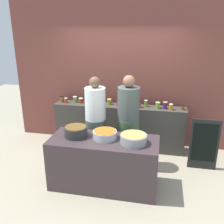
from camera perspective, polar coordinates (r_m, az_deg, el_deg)
name	(u,v)px	position (r m, az deg, el deg)	size (l,w,h in m)	color
ground	(108,174)	(4.57, -0.90, -14.00)	(12.00, 12.00, 0.00)	tan
storefront_wall	(122,75)	(5.34, 2.38, 8.41)	(4.80, 0.12, 3.00)	brown
display_shelf	(119,127)	(5.30, 1.62, -3.34)	(2.70, 0.36, 0.93)	#3D3A35
prep_table	(104,163)	(4.10, -1.85, -11.46)	(1.70, 0.70, 0.82)	#3A2E32
preserve_jar_0	(62,99)	(5.47, -11.30, 2.90)	(0.08, 0.08, 0.13)	brown
preserve_jar_1	(66,100)	(5.41, -10.40, 2.63)	(0.07, 0.07, 0.11)	#BD350A
preserve_jar_2	(75,99)	(5.42, -8.40, 2.88)	(0.09, 0.09, 0.12)	olive
preserve_jar_3	(81,100)	(5.36, -7.08, 2.64)	(0.09, 0.09, 0.10)	#B62B15
preserve_jar_4	(88,100)	(5.27, -5.39, 2.62)	(0.08, 0.08, 0.14)	#234C36
preserve_jar_5	(100,100)	(5.26, -2.81, 2.66)	(0.09, 0.09, 0.14)	orange
preserve_jar_6	(109,102)	(5.21, -0.60, 2.37)	(0.09, 0.09, 0.12)	olive
preserve_jar_7	(119,103)	(5.15, 1.54, 2.15)	(0.09, 0.09, 0.12)	#AC2722
preserve_jar_8	(126,103)	(5.10, 3.23, 2.09)	(0.09, 0.09, 0.14)	red
preserve_jar_9	(131,103)	(5.07, 4.31, 1.99)	(0.07, 0.07, 0.14)	orange
preserve_jar_10	(139,104)	(5.04, 6.10, 1.83)	(0.09, 0.09, 0.14)	brown
preserve_jar_11	(146,103)	(5.10, 7.70, 1.94)	(0.07, 0.07, 0.14)	olive
preserve_jar_12	(158,105)	(5.05, 10.34, 1.53)	(0.09, 0.09, 0.12)	olive
preserve_jar_13	(165,105)	(5.04, 11.98, 1.50)	(0.09, 0.09, 0.14)	#441C5E
preserve_jar_14	(171,107)	(5.01, 13.23, 1.15)	(0.08, 0.08, 0.12)	orange
preserve_jar_15	(183,107)	(5.07, 15.74, 1.07)	(0.07, 0.07, 0.10)	brown
cooking_pot_left	(76,131)	(4.03, -8.21, -4.40)	(0.36, 0.36, 0.16)	#2D2D2D
cooking_pot_center	(105,135)	(3.93, -1.62, -5.13)	(0.37, 0.37, 0.13)	#B7B7BC
cooking_pot_right	(134,139)	(3.78, 4.92, -6.10)	(0.40, 0.40, 0.14)	gray
cook_with_tongs	(96,127)	(4.51, -3.71, -3.52)	(0.37, 0.37, 1.68)	#4C5549
cook_in_cap	(128,128)	(4.48, 3.62, -3.54)	(0.39, 0.39, 1.71)	#44603F
chalkboard_sign	(204,144)	(4.79, 20.16, -6.94)	(0.50, 0.05, 0.96)	black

